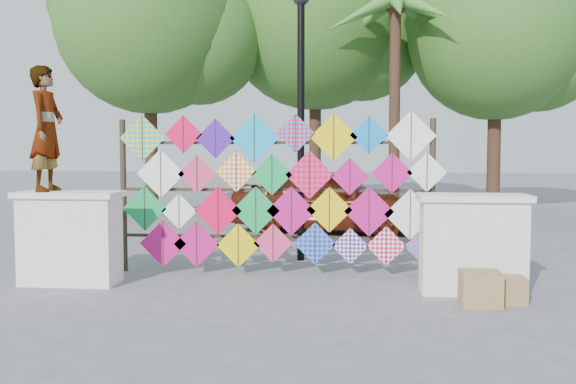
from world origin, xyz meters
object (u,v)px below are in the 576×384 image
(sedan, at_px, (328,200))
(lamppost, at_px, (301,98))
(kite_rack, at_px, (278,193))
(vendor_woman, at_px, (47,129))

(sedan, distance_m, lamppost, 4.04)
(kite_rack, bearing_deg, vendor_woman, -163.16)
(vendor_woman, bearing_deg, lamppost, -55.51)
(kite_rack, relative_size, lamppost, 1.09)
(kite_rack, relative_size, vendor_woman, 2.84)
(vendor_woman, relative_size, lamppost, 0.38)
(kite_rack, xyz_separation_m, vendor_woman, (-3.06, -0.93, 0.91))
(vendor_woman, relative_size, sedan, 0.40)
(lamppost, bearing_deg, sedan, 84.73)
(vendor_woman, distance_m, sedan, 6.92)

